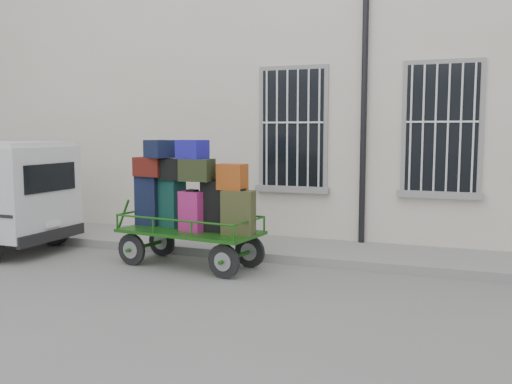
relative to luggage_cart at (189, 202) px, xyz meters
The scene contains 4 objects.
ground 1.94m from the luggage_cart, 26.05° to the right, with size 80.00×80.00×0.00m, color slate.
building 5.37m from the luggage_cart, 73.00° to the left, with size 24.00×5.15×6.00m.
sidewalk 2.30m from the luggage_cart, 45.47° to the left, with size 24.00×1.70×0.15m, color gray.
luggage_cart is the anchor object (origin of this frame).
Camera 1 is at (2.82, -7.48, 2.21)m, focal length 40.00 mm.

